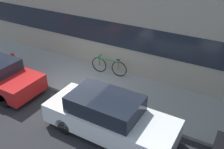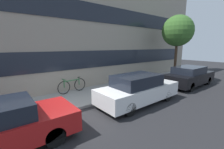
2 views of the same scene
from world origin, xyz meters
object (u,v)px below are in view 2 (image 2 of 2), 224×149
at_px(bicycle, 72,85).
at_px(parked_car_white, 138,89).
at_px(parked_car_black, 189,76).
at_px(street_tree, 178,31).

bearing_deg(bicycle, parked_car_white, 115.24).
xyz_separation_m(parked_car_black, street_tree, (0.74, 1.53, 3.22)).
relative_size(parked_car_white, bicycle, 2.49).
height_order(parked_car_black, bicycle, parked_car_black).
bearing_deg(parked_car_white, parked_car_black, -0.00).
xyz_separation_m(bicycle, street_tree, (8.03, -1.76, 3.36)).
bearing_deg(street_tree, bicycle, 167.63).
distance_m(parked_car_white, street_tree, 7.02).
relative_size(parked_car_black, street_tree, 0.88).
height_order(parked_car_white, parked_car_black, parked_car_white).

